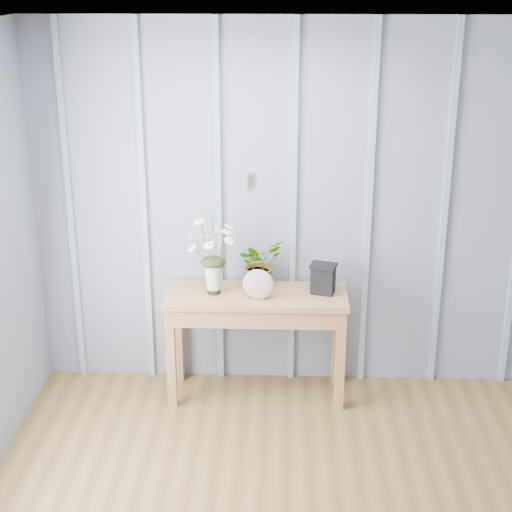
{
  "coord_description": "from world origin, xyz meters",
  "views": [
    {
      "loc": [
        -0.32,
        -2.77,
        2.76
      ],
      "look_at": [
        -0.49,
        1.94,
        1.03
      ],
      "focal_mm": 55.0,
      "sensor_mm": 36.0,
      "label": 1
    }
  ],
  "objects_px": {
    "daisy_vase": "(213,243)",
    "felt_disc_vessel": "(258,284)",
    "sideboard": "(256,309)",
    "carved_box": "(323,278)"
  },
  "relations": [
    {
      "from": "daisy_vase",
      "to": "felt_disc_vessel",
      "type": "height_order",
      "value": "daisy_vase"
    },
    {
      "from": "carved_box",
      "to": "daisy_vase",
      "type": "bearing_deg",
      "value": -177.78
    },
    {
      "from": "daisy_vase",
      "to": "felt_disc_vessel",
      "type": "xyz_separation_m",
      "value": [
        0.3,
        -0.09,
        -0.25
      ]
    },
    {
      "from": "daisy_vase",
      "to": "carved_box",
      "type": "distance_m",
      "value": 0.76
    },
    {
      "from": "carved_box",
      "to": "felt_disc_vessel",
      "type": "bearing_deg",
      "value": -164.17
    },
    {
      "from": "sideboard",
      "to": "felt_disc_vessel",
      "type": "distance_m",
      "value": 0.24
    },
    {
      "from": "felt_disc_vessel",
      "to": "daisy_vase",
      "type": "bearing_deg",
      "value": 172.04
    },
    {
      "from": "felt_disc_vessel",
      "to": "carved_box",
      "type": "xyz_separation_m",
      "value": [
        0.42,
        0.12,
        0.0
      ]
    },
    {
      "from": "felt_disc_vessel",
      "to": "carved_box",
      "type": "relative_size",
      "value": 1.02
    },
    {
      "from": "sideboard",
      "to": "felt_disc_vessel",
      "type": "xyz_separation_m",
      "value": [
        0.02,
        -0.1,
        0.22
      ]
    }
  ]
}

